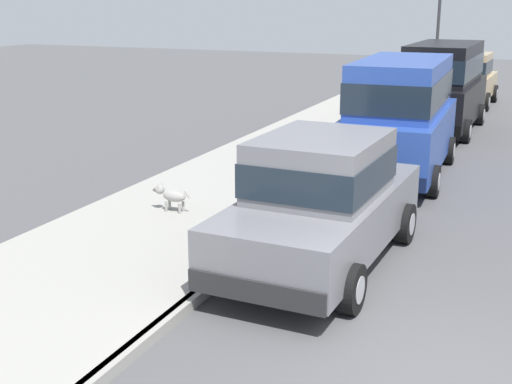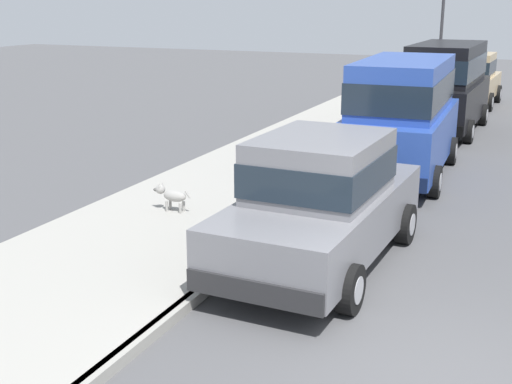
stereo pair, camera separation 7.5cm
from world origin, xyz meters
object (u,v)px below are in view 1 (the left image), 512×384
(car_grey_sedan, at_px, (322,200))
(car_tan_hatchback, at_px, (467,78))
(street_lamp, at_px, (439,21))
(car_blue_van, at_px, (400,112))
(dog_grey, at_px, (171,195))
(car_black_van, at_px, (443,83))

(car_grey_sedan, distance_m, car_tan_hatchback, 16.74)
(car_grey_sedan, distance_m, street_lamp, 19.10)
(car_grey_sedan, bearing_deg, car_tan_hatchback, 89.78)
(car_tan_hatchback, bearing_deg, car_blue_van, -90.65)
(car_blue_van, bearing_deg, dog_grey, -122.93)
(car_blue_van, xyz_separation_m, car_tan_hatchback, (0.13, 11.08, -0.42))
(car_blue_van, height_order, street_lamp, street_lamp)
(car_tan_hatchback, distance_m, street_lamp, 3.28)
(car_black_van, relative_size, car_tan_hatchback, 1.28)
(car_black_van, bearing_deg, street_lamp, 100.36)
(car_grey_sedan, height_order, car_blue_van, car_blue_van)
(car_black_van, bearing_deg, car_tan_hatchback, 89.25)
(car_blue_van, bearing_deg, car_grey_sedan, -89.37)
(car_blue_van, relative_size, car_tan_hatchback, 1.29)
(car_blue_van, relative_size, dog_grey, 6.58)
(car_blue_van, xyz_separation_m, car_black_van, (0.05, 5.68, 0.00))
(car_tan_hatchback, relative_size, street_lamp, 0.87)
(car_grey_sedan, distance_m, dog_grey, 3.28)
(street_lamp, bearing_deg, car_grey_sedan, -85.78)
(car_black_van, relative_size, dog_grey, 6.55)
(car_grey_sedan, height_order, dog_grey, car_grey_sedan)
(dog_grey, xyz_separation_m, street_lamp, (1.68, 17.94, 2.48))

